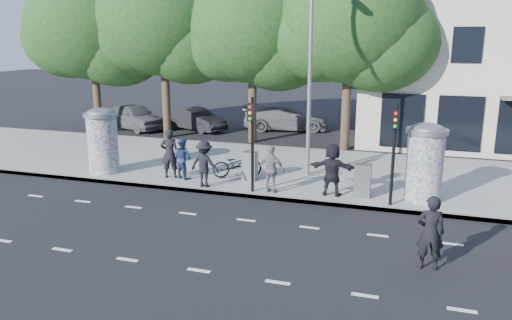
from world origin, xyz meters
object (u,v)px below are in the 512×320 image
(street_lamp, at_px, (310,57))
(ped_d, at_px, (205,164))
(traffic_pole_far, at_px, (394,144))
(bicycle, at_px, (237,164))
(traffic_pole_near, at_px, (252,135))
(car_mid, at_px, (196,119))
(ped_e, at_px, (271,169))
(ad_column_right, at_px, (425,160))
(man_road, at_px, (430,233))
(ad_column_left, at_px, (103,139))
(ped_a, at_px, (100,155))
(cabinet_left, at_px, (250,166))
(ped_c, at_px, (183,158))
(cabinet_right, at_px, (363,181))
(ped_f, at_px, (332,170))
(car_right, at_px, (286,118))
(ped_b, at_px, (170,153))
(car_left, at_px, (134,116))

(street_lamp, bearing_deg, ped_d, -139.91)
(traffic_pole_far, bearing_deg, bicycle, 164.34)
(traffic_pole_near, height_order, ped_d, traffic_pole_near)
(car_mid, bearing_deg, ped_e, -121.49)
(ad_column_right, distance_m, man_road, 5.10)
(ad_column_left, height_order, man_road, ad_column_left)
(traffic_pole_far, distance_m, man_road, 4.49)
(car_mid, bearing_deg, ped_a, -153.79)
(ad_column_left, xyz_separation_m, cabinet_left, (6.04, 0.73, -0.83))
(ped_c, relative_size, man_road, 0.86)
(ad_column_left, bearing_deg, bicycle, 10.04)
(ad_column_left, distance_m, ped_d, 4.80)
(ad_column_right, xyz_separation_m, man_road, (0.12, -5.06, -0.60))
(ped_d, relative_size, cabinet_right, 1.48)
(ped_f, height_order, car_right, ped_f)
(traffic_pole_near, distance_m, ped_f, 3.04)
(ped_a, distance_m, ped_c, 3.50)
(man_road, bearing_deg, car_right, -72.26)
(man_road, relative_size, cabinet_right, 1.61)
(ped_a, bearing_deg, ped_b, -165.62)
(ped_b, xyz_separation_m, ped_d, (1.79, -0.72, -0.11))
(ped_f, distance_m, man_road, 5.61)
(ped_b, bearing_deg, street_lamp, -175.67)
(ped_e, xyz_separation_m, car_right, (-2.74, 12.85, -0.25))
(ped_a, relative_size, car_right, 0.30)
(ad_column_right, relative_size, ped_a, 1.71)
(car_left, xyz_separation_m, car_mid, (3.83, 0.74, -0.12))
(cabinet_right, bearing_deg, car_right, 116.01)
(street_lamp, bearing_deg, ped_c, -156.64)
(man_road, height_order, bicycle, man_road)
(bicycle, xyz_separation_m, cabinet_left, (0.60, -0.23, 0.05))
(cabinet_right, bearing_deg, street_lamp, 138.10)
(ad_column_right, height_order, ped_e, ad_column_right)
(ped_d, distance_m, car_left, 13.85)
(ad_column_left, distance_m, bicycle, 5.59)
(ad_column_left, distance_m, ad_column_right, 12.40)
(ped_b, distance_m, cabinet_right, 7.49)
(ped_a, height_order, ped_f, ped_f)
(ped_c, bearing_deg, ad_column_left, 24.31)
(ped_c, relative_size, ped_f, 0.87)
(man_road, height_order, car_mid, man_road)
(ped_b, bearing_deg, cabinet_right, 161.04)
(traffic_pole_far, height_order, bicycle, traffic_pole_far)
(street_lamp, bearing_deg, ped_e, -104.91)
(traffic_pole_far, height_order, ped_d, traffic_pole_far)
(ad_column_right, xyz_separation_m, car_right, (-7.86, 12.08, -0.78))
(car_mid, bearing_deg, cabinet_right, -110.80)
(cabinet_right, bearing_deg, ped_f, -171.93)
(ad_column_left, xyz_separation_m, cabinet_right, (10.42, -0.08, -0.80))
(ad_column_left, height_order, traffic_pole_near, traffic_pole_near)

